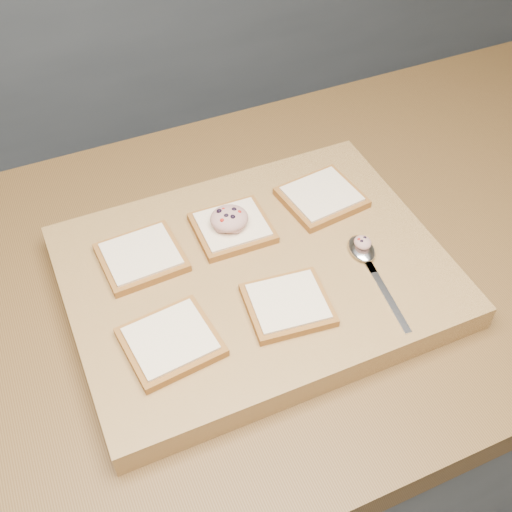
{
  "coord_description": "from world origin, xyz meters",
  "views": [
    {
      "loc": [
        -0.3,
        -0.62,
        1.66
      ],
      "look_at": [
        -0.04,
        -0.04,
        0.97
      ],
      "focal_mm": 45.0,
      "sensor_mm": 36.0,
      "label": 1
    }
  ],
  "objects_px": {
    "cutting_board": "(256,276)",
    "spoon": "(365,255)",
    "bread_far_center": "(232,227)",
    "tuna_salad_dollop": "(229,218)"
  },
  "relations": [
    {
      "from": "tuna_salad_dollop",
      "to": "spoon",
      "type": "bearing_deg",
      "value": -38.7
    },
    {
      "from": "cutting_board",
      "to": "spoon",
      "type": "distance_m",
      "value": 0.17
    },
    {
      "from": "cutting_board",
      "to": "bread_far_center",
      "type": "distance_m",
      "value": 0.09
    },
    {
      "from": "bread_far_center",
      "to": "tuna_salad_dollop",
      "type": "distance_m",
      "value": 0.02
    },
    {
      "from": "cutting_board",
      "to": "tuna_salad_dollop",
      "type": "height_order",
      "value": "tuna_salad_dollop"
    },
    {
      "from": "cutting_board",
      "to": "spoon",
      "type": "height_order",
      "value": "spoon"
    },
    {
      "from": "spoon",
      "to": "tuna_salad_dollop",
      "type": "bearing_deg",
      "value": 141.3
    },
    {
      "from": "cutting_board",
      "to": "bread_far_center",
      "type": "xyz_separation_m",
      "value": [
        -0.0,
        0.08,
        0.03
      ]
    },
    {
      "from": "bread_far_center",
      "to": "cutting_board",
      "type": "bearing_deg",
      "value": -87.4
    },
    {
      "from": "bread_far_center",
      "to": "tuna_salad_dollop",
      "type": "xyz_separation_m",
      "value": [
        -0.01,
        -0.0,
        0.02
      ]
    }
  ]
}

